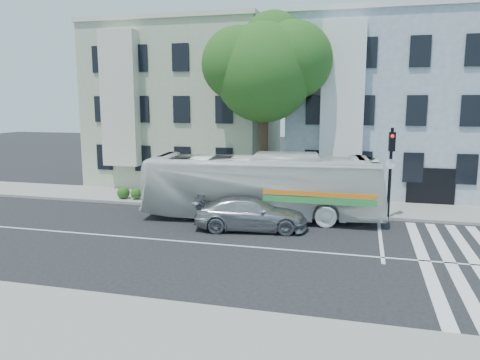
% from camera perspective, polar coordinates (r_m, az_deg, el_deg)
% --- Properties ---
extents(ground, '(120.00, 120.00, 0.00)m').
position_cam_1_polar(ground, '(19.73, -2.38, -7.87)').
color(ground, black).
rests_on(ground, ground).
extents(sidewalk_far, '(80.00, 4.00, 0.15)m').
position_cam_1_polar(sidewalk_far, '(27.21, 2.58, -2.82)').
color(sidewalk_far, gray).
rests_on(sidewalk_far, ground).
extents(sidewalk_near, '(80.00, 4.00, 0.15)m').
position_cam_1_polar(sidewalk_near, '(12.84, -13.47, -17.76)').
color(sidewalk_near, gray).
rests_on(sidewalk_near, ground).
extents(building_left, '(12.00, 10.00, 11.00)m').
position_cam_1_polar(building_left, '(35.30, -6.20, 8.86)').
color(building_left, '#AAAD91').
rests_on(building_left, ground).
extents(building_right, '(12.00, 10.00, 11.00)m').
position_cam_1_polar(building_right, '(33.01, 17.41, 8.44)').
color(building_right, '#8A94A5').
rests_on(building_right, ground).
extents(street_tree, '(7.30, 5.90, 11.10)m').
position_cam_1_polar(street_tree, '(27.35, 3.16, 13.59)').
color(street_tree, '#2D2116').
rests_on(street_tree, ground).
extents(bus, '(4.12, 12.24, 3.34)m').
position_cam_1_polar(bus, '(23.61, 2.69, -0.78)').
color(bus, silver).
rests_on(bus, ground).
extents(sedan, '(2.94, 5.50, 1.52)m').
position_cam_1_polar(sedan, '(21.78, 1.30, -4.11)').
color(sedan, '#A2A3A9').
rests_on(sedan, ground).
extents(hedge, '(8.29, 3.65, 0.70)m').
position_cam_1_polar(hedge, '(27.08, -6.11, -2.00)').
color(hedge, '#2C6621').
rests_on(hedge, sidewalk_far).
extents(traffic_signal, '(0.49, 0.55, 4.64)m').
position_cam_1_polar(traffic_signal, '(24.14, 17.91, 2.18)').
color(traffic_signal, black).
rests_on(traffic_signal, ground).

